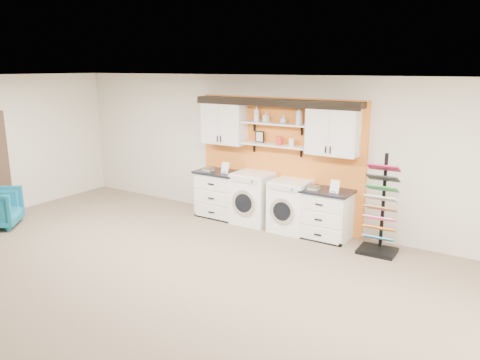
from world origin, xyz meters
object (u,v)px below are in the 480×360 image
Objects in this scene: sample_rack at (380,222)px; washer at (253,198)px; base_cabinet_right at (326,214)px; dryer at (291,206)px; base_cabinet_left at (220,194)px.

washer is at bearing 174.33° from sample_rack.
washer reaches higher than base_cabinet_right.
dryer is at bearing 0.00° from washer.
sample_rack is (0.99, -0.16, 0.08)m from base_cabinet_right.
sample_rack reaches higher than base_cabinet_left.
base_cabinet_right is at bearing 0.00° from base_cabinet_left.
base_cabinet_left is 2.26m from base_cabinet_right.
base_cabinet_right is at bearing 0.13° from washer.
sample_rack is at bearing -5.23° from dryer.
base_cabinet_right is 1.49m from washer.
base_cabinet_right is at bearing 0.29° from dryer.
sample_rack is (1.67, -0.15, 0.05)m from dryer.
sample_rack is (2.48, -0.15, 0.02)m from washer.
dryer is at bearing -179.71° from base_cabinet_right.
dryer is (-0.68, -0.00, 0.04)m from base_cabinet_right.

